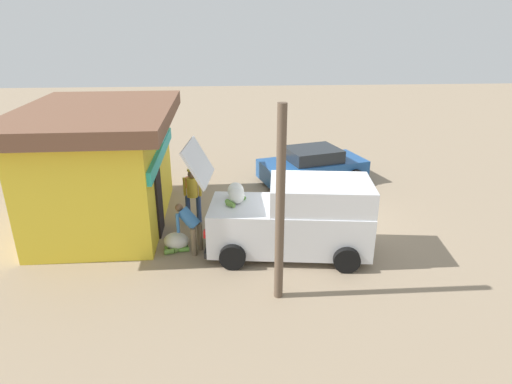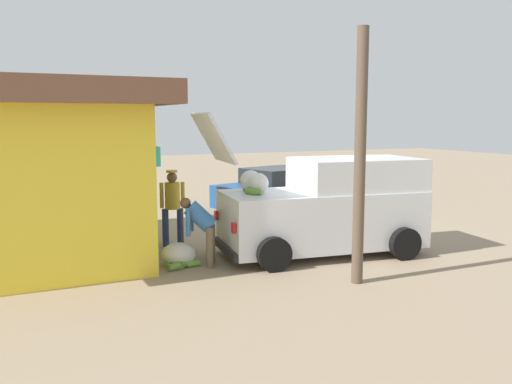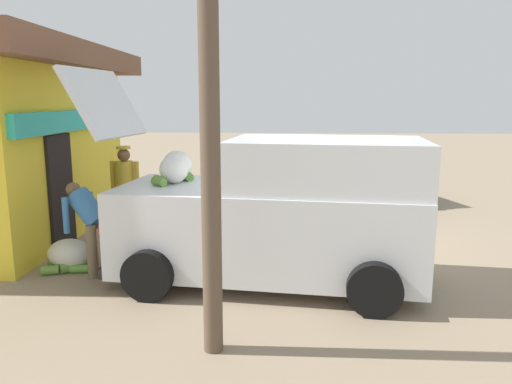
% 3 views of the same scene
% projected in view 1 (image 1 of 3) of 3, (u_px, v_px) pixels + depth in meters
% --- Properties ---
extents(ground_plane, '(60.00, 60.00, 0.00)m').
position_uv_depth(ground_plane, '(310.00, 217.00, 14.03)').
color(ground_plane, gray).
extents(storefront_bar, '(6.16, 4.44, 3.60)m').
position_uv_depth(storefront_bar, '(103.00, 164.00, 13.09)').
color(storefront_bar, yellow).
rests_on(storefront_bar, ground_plane).
extents(delivery_van, '(2.57, 4.95, 3.02)m').
position_uv_depth(delivery_van, '(295.00, 218.00, 11.59)').
color(delivery_van, silver).
rests_on(delivery_van, ground_plane).
extents(parked_sedan, '(3.03, 4.38, 1.35)m').
position_uv_depth(parked_sedan, '(312.00, 166.00, 16.87)').
color(parked_sedan, '#1E4C8C').
rests_on(parked_sedan, ground_plane).
extents(vendor_standing, '(0.39, 0.56, 1.74)m').
position_uv_depth(vendor_standing, '(192.00, 192.00, 13.35)').
color(vendor_standing, navy).
rests_on(vendor_standing, ground_plane).
extents(customer_bending, '(0.66, 0.73, 1.36)m').
position_uv_depth(customer_bending, '(190.00, 224.00, 11.67)').
color(customer_bending, '#726047').
rests_on(customer_bending, ground_plane).
extents(unloaded_banana_pile, '(0.74, 0.79, 0.46)m').
position_uv_depth(unloaded_banana_pile, '(176.00, 242.00, 12.02)').
color(unloaded_banana_pile, silver).
rests_on(unloaded_banana_pile, ground_plane).
extents(paint_bucket, '(0.29, 0.29, 0.41)m').
position_uv_depth(paint_bucket, '(189.00, 182.00, 16.42)').
color(paint_bucket, '#BF3F33').
rests_on(paint_bucket, ground_plane).
extents(utility_pole, '(0.20, 0.20, 4.45)m').
position_uv_depth(utility_pole, '(280.00, 208.00, 9.21)').
color(utility_pole, brown).
rests_on(utility_pole, ground_plane).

